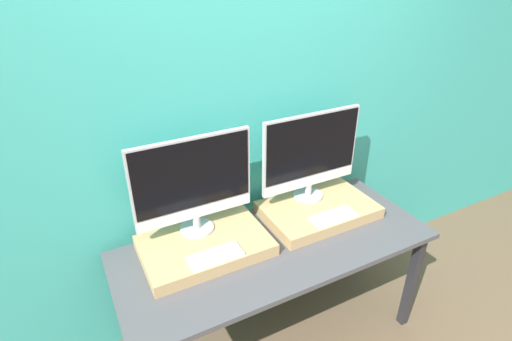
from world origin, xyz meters
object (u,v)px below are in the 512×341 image
object	(u,v)px
monitor_left	(193,182)
keyboard_left	(215,256)
keyboard_right	(334,216)
monitor_right	(311,153)

from	to	relation	value
monitor_left	keyboard_left	size ratio (longest dim) A/B	2.33
keyboard_left	keyboard_right	xyz separation A→B (m)	(0.72, 0.00, 0.00)
monitor_left	keyboard_left	distance (m)	0.38
monitor_left	monitor_right	distance (m)	0.72
keyboard_left	keyboard_right	world-z (taller)	same
keyboard_left	monitor_right	bearing A→B (deg)	19.55
keyboard_left	keyboard_right	bearing A→B (deg)	0.00
monitor_left	keyboard_right	distance (m)	0.82
keyboard_left	monitor_left	bearing A→B (deg)	90.00
monitor_right	keyboard_right	bearing A→B (deg)	-90.00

